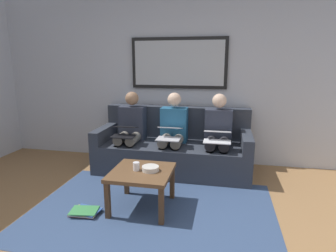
{
  "coord_description": "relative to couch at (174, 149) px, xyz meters",
  "views": [
    {
      "loc": [
        -0.73,
        1.83,
        1.58
      ],
      "look_at": [
        0.0,
        -1.7,
        0.75
      ],
      "focal_mm": 30.18,
      "sensor_mm": 36.0,
      "label": 1
    }
  ],
  "objects": [
    {
      "name": "person_middle",
      "position": [
        0.0,
        0.07,
        0.3
      ],
      "size": [
        0.38,
        0.58,
        1.14
      ],
      "color": "#235B84",
      "rests_on": "couch"
    },
    {
      "name": "framed_mirror",
      "position": [
        0.0,
        -0.39,
        1.24
      ],
      "size": [
        1.47,
        0.05,
        0.77
      ],
      "color": "black"
    },
    {
      "name": "wall_rear",
      "position": [
        0.0,
        -0.48,
        0.99
      ],
      "size": [
        6.0,
        0.12,
        2.6
      ],
      "primitive_type": "cube",
      "color": "#B7BCC6",
      "rests_on": "ground_plane"
    },
    {
      "name": "couch",
      "position": [
        0.0,
        0.0,
        0.0
      ],
      "size": [
        2.2,
        0.9,
        0.9
      ],
      "color": "#2D333D",
      "rests_on": "ground_plane"
    },
    {
      "name": "magazine_stack",
      "position": [
        0.68,
        1.47,
        -0.28
      ],
      "size": [
        0.33,
        0.26,
        0.05
      ],
      "color": "red",
      "rests_on": "ground_plane"
    },
    {
      "name": "person_right",
      "position": [
        0.64,
        0.07,
        0.3
      ],
      "size": [
        0.38,
        0.58,
        1.14
      ],
      "color": "#2D3342",
      "rests_on": "couch"
    },
    {
      "name": "coffee_table",
      "position": [
        0.12,
        1.22,
        0.06
      ],
      "size": [
        0.64,
        0.64,
        0.43
      ],
      "color": "brown",
      "rests_on": "ground_plane"
    },
    {
      "name": "person_left",
      "position": [
        -0.64,
        0.07,
        0.3
      ],
      "size": [
        0.38,
        0.58,
        1.14
      ],
      "color": "#2D3342",
      "rests_on": "couch"
    },
    {
      "name": "laptop_silver",
      "position": [
        0.0,
        0.31,
        0.32
      ],
      "size": [
        0.31,
        0.38,
        0.16
      ],
      "color": "silver"
    },
    {
      "name": "laptop_black",
      "position": [
        0.64,
        0.32,
        0.31
      ],
      "size": [
        0.32,
        0.33,
        0.14
      ],
      "color": "black"
    },
    {
      "name": "bowl",
      "position": [
        0.03,
        1.2,
        0.15
      ],
      "size": [
        0.18,
        0.18,
        0.05
      ],
      "primitive_type": "cylinder",
      "color": "beige",
      "rests_on": "coffee_table"
    },
    {
      "name": "area_rug",
      "position": [
        0.0,
        1.27,
        -0.31
      ],
      "size": [
        2.6,
        1.8,
        0.01
      ],
      "primitive_type": "cube",
      "color": "#33476B",
      "rests_on": "ground_plane"
    },
    {
      "name": "cup",
      "position": [
        0.18,
        1.22,
        0.17
      ],
      "size": [
        0.07,
        0.07,
        0.09
      ],
      "primitive_type": "cylinder",
      "color": "silver",
      "rests_on": "coffee_table"
    },
    {
      "name": "laptop_white",
      "position": [
        -0.64,
        0.32,
        0.31
      ],
      "size": [
        0.35,
        0.32,
        0.14
      ],
      "color": "white"
    }
  ]
}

